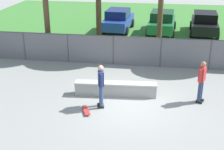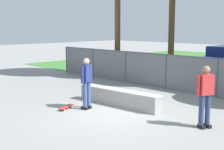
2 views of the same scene
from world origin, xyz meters
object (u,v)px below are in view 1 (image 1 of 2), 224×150
(car_green, at_px, (162,22))
(bystander, at_px, (202,80))
(car_blue, at_px, (118,20))
(car_black, at_px, (204,23))
(concrete_ledge, at_px, (116,89))
(skateboarder, at_px, (101,84))
(skateboard, at_px, (86,110))

(car_green, bearing_deg, bystander, -81.62)
(car_blue, relative_size, car_green, 1.00)
(car_green, height_order, car_black, same)
(bystander, bearing_deg, car_green, 98.38)
(concrete_ledge, relative_size, bystander, 1.99)
(concrete_ledge, distance_m, skateboarder, 1.43)
(skateboarder, xyz_separation_m, car_blue, (-0.98, 12.58, -0.17))
(car_blue, bearing_deg, concrete_ledge, -82.97)
(concrete_ledge, xyz_separation_m, car_blue, (-1.41, 11.41, 0.53))
(car_black, bearing_deg, bystander, -97.27)
(skateboarder, relative_size, skateboard, 2.25)
(car_blue, distance_m, bystander, 12.57)
(skateboarder, bearing_deg, car_blue, 94.44)
(car_black, bearing_deg, skateboard, -114.89)
(skateboarder, height_order, bystander, same)
(skateboarder, xyz_separation_m, car_black, (5.49, 12.42, -0.17))
(concrete_ledge, bearing_deg, skateboarder, -110.31)
(car_blue, height_order, bystander, bystander)
(car_blue, bearing_deg, skateboarder, -85.56)
(concrete_ledge, bearing_deg, car_blue, 97.03)
(skateboarder, xyz_separation_m, skateboard, (-0.52, -0.53, -0.94))
(car_green, height_order, bystander, bystander)
(car_blue, height_order, car_black, same)
(skateboard, bearing_deg, car_blue, 91.98)
(concrete_ledge, relative_size, car_blue, 0.84)
(car_green, distance_m, bystander, 11.41)
(car_green, bearing_deg, concrete_ledge, -99.86)
(skateboarder, distance_m, bystander, 4.17)
(concrete_ledge, distance_m, car_green, 11.35)
(car_black, bearing_deg, car_green, -178.54)
(car_black, bearing_deg, car_blue, 178.55)
(skateboard, height_order, car_green, car_green)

